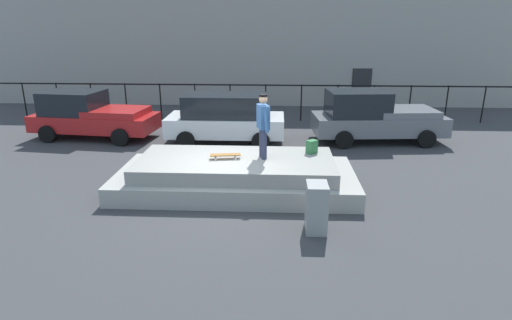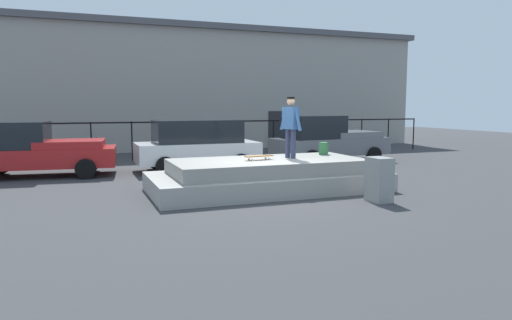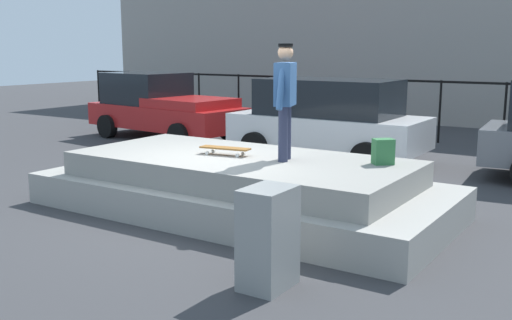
% 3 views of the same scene
% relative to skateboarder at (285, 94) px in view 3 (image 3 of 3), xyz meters
% --- Properties ---
extents(ground_plane, '(60.00, 60.00, 0.00)m').
position_rel_skateboarder_xyz_m(ground_plane, '(-0.97, -0.54, -1.82)').
color(ground_plane, '#38383A').
extents(concrete_ledge, '(6.29, 2.93, 0.85)m').
position_rel_skateboarder_xyz_m(concrete_ledge, '(-0.72, -0.09, -1.44)').
color(concrete_ledge, '#9E9B93').
rests_on(concrete_ledge, ground_plane).
extents(skateboarder, '(0.37, 0.83, 1.68)m').
position_rel_skateboarder_xyz_m(skateboarder, '(0.00, 0.00, 0.00)').
color(skateboarder, '#2D334C').
rests_on(skateboarder, concrete_ledge).
extents(skateboard, '(0.82, 0.32, 0.12)m').
position_rel_skateboarder_xyz_m(skateboard, '(-0.98, -0.13, -0.87)').
color(skateboard, brown).
rests_on(skateboard, concrete_ledge).
extents(backpack, '(0.34, 0.34, 0.36)m').
position_rel_skateboarder_xyz_m(backpack, '(1.32, 0.49, -0.79)').
color(backpack, '#33723F').
rests_on(backpack, concrete_ledge).
extents(car_red_pickup_near, '(4.82, 2.44, 1.79)m').
position_rel_skateboarder_xyz_m(car_red_pickup_near, '(-6.79, 4.93, -0.94)').
color(car_red_pickup_near, '#B21E1E').
rests_on(car_red_pickup_near, ground_plane).
extents(car_white_hatchback_mid, '(4.27, 2.13, 1.80)m').
position_rel_skateboarder_xyz_m(car_white_hatchback_mid, '(-1.53, 4.50, -0.88)').
color(car_white_hatchback_mid, white).
rests_on(car_white_hatchback_mid, ground_plane).
extents(utility_box, '(0.45, 0.60, 1.07)m').
position_rel_skateboarder_xyz_m(utility_box, '(1.22, -2.40, -1.29)').
color(utility_box, gray).
rests_on(utility_box, ground_plane).
extents(fence_row, '(24.06, 0.06, 1.64)m').
position_rel_skateboarder_xyz_m(fence_row, '(-0.97, 8.28, -0.71)').
color(fence_row, black).
rests_on(fence_row, ground_plane).
extents(warehouse_building, '(29.10, 9.03, 6.47)m').
position_rel_skateboarder_xyz_m(warehouse_building, '(-0.97, 16.12, 1.42)').
color(warehouse_building, gray).
rests_on(warehouse_building, ground_plane).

